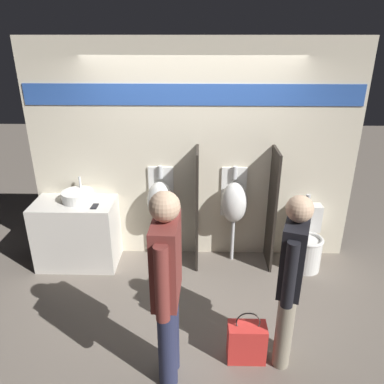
{
  "coord_description": "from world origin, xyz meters",
  "views": [
    {
      "loc": [
        0.09,
        -3.74,
        2.74
      ],
      "look_at": [
        0.0,
        0.17,
        1.05
      ],
      "focal_mm": 35.0,
      "sensor_mm": 36.0,
      "label": 1
    }
  ],
  "objects_px": {
    "person_with_lanyard": "(291,276)",
    "shopping_bag": "(247,342)",
    "person_in_vest": "(167,284)",
    "toilet": "(306,242)",
    "cell_phone": "(95,206)",
    "urinal_far": "(234,202)",
    "urinal_near_counter": "(160,201)",
    "sink_basin": "(78,196)"
  },
  "relations": [
    {
      "from": "person_with_lanyard",
      "to": "shopping_bag",
      "type": "height_order",
      "value": "person_with_lanyard"
    },
    {
      "from": "person_in_vest",
      "to": "shopping_bag",
      "type": "distance_m",
      "value": 1.03
    },
    {
      "from": "person_with_lanyard",
      "to": "toilet",
      "type": "bearing_deg",
      "value": -2.21
    },
    {
      "from": "cell_phone",
      "to": "person_in_vest",
      "type": "height_order",
      "value": "person_in_vest"
    },
    {
      "from": "toilet",
      "to": "person_with_lanyard",
      "type": "bearing_deg",
      "value": -111.13
    },
    {
      "from": "toilet",
      "to": "person_with_lanyard",
      "type": "distance_m",
      "value": 1.68
    },
    {
      "from": "person_in_vest",
      "to": "person_with_lanyard",
      "type": "relative_size",
      "value": 1.07
    },
    {
      "from": "person_in_vest",
      "to": "toilet",
      "type": "bearing_deg",
      "value": -40.84
    },
    {
      "from": "toilet",
      "to": "shopping_bag",
      "type": "distance_m",
      "value": 1.75
    },
    {
      "from": "person_in_vest",
      "to": "person_with_lanyard",
      "type": "bearing_deg",
      "value": -76.46
    },
    {
      "from": "urinal_far",
      "to": "shopping_bag",
      "type": "xyz_separation_m",
      "value": [
        0.01,
        -1.63,
        -0.62
      ]
    },
    {
      "from": "urinal_near_counter",
      "to": "shopping_bag",
      "type": "bearing_deg",
      "value": -60.76
    },
    {
      "from": "urinal_far",
      "to": "toilet",
      "type": "bearing_deg",
      "value": -8.2
    },
    {
      "from": "urinal_far",
      "to": "person_with_lanyard",
      "type": "relative_size",
      "value": 0.77
    },
    {
      "from": "sink_basin",
      "to": "urinal_near_counter",
      "type": "height_order",
      "value": "urinal_near_counter"
    },
    {
      "from": "sink_basin",
      "to": "shopping_bag",
      "type": "xyz_separation_m",
      "value": [
        1.9,
        -1.55,
        -0.71
      ]
    },
    {
      "from": "urinal_near_counter",
      "to": "toilet",
      "type": "height_order",
      "value": "urinal_near_counter"
    },
    {
      "from": "person_with_lanyard",
      "to": "shopping_bag",
      "type": "xyz_separation_m",
      "value": [
        -0.33,
        -0.02,
        -0.7
      ]
    },
    {
      "from": "urinal_far",
      "to": "shopping_bag",
      "type": "height_order",
      "value": "urinal_far"
    },
    {
      "from": "toilet",
      "to": "shopping_bag",
      "type": "bearing_deg",
      "value": -120.95
    },
    {
      "from": "urinal_near_counter",
      "to": "person_with_lanyard",
      "type": "height_order",
      "value": "person_with_lanyard"
    },
    {
      "from": "sink_basin",
      "to": "urinal_near_counter",
      "type": "distance_m",
      "value": 1.0
    },
    {
      "from": "urinal_near_counter",
      "to": "toilet",
      "type": "bearing_deg",
      "value": -4.12
    },
    {
      "from": "urinal_near_counter",
      "to": "shopping_bag",
      "type": "xyz_separation_m",
      "value": [
        0.91,
        -1.63,
        -0.62
      ]
    },
    {
      "from": "shopping_bag",
      "to": "person_in_vest",
      "type": "bearing_deg",
      "value": -164.9
    },
    {
      "from": "urinal_far",
      "to": "urinal_near_counter",
      "type": "bearing_deg",
      "value": 180.0
    },
    {
      "from": "urinal_near_counter",
      "to": "cell_phone",
      "type": "bearing_deg",
      "value": -162.07
    },
    {
      "from": "urinal_near_counter",
      "to": "person_in_vest",
      "type": "distance_m",
      "value": 1.83
    },
    {
      "from": "sink_basin",
      "to": "toilet",
      "type": "height_order",
      "value": "sink_basin"
    },
    {
      "from": "person_in_vest",
      "to": "shopping_bag",
      "type": "height_order",
      "value": "person_in_vest"
    },
    {
      "from": "sink_basin",
      "to": "person_with_lanyard",
      "type": "xyz_separation_m",
      "value": [
        2.23,
        -1.54,
        -0.02
      ]
    },
    {
      "from": "urinal_near_counter",
      "to": "person_in_vest",
      "type": "bearing_deg",
      "value": -82.57
    },
    {
      "from": "cell_phone",
      "to": "sink_basin",
      "type": "bearing_deg",
      "value": 145.5
    },
    {
      "from": "sink_basin",
      "to": "person_with_lanyard",
      "type": "bearing_deg",
      "value": -34.6
    },
    {
      "from": "sink_basin",
      "to": "urinal_near_counter",
      "type": "relative_size",
      "value": 0.31
    },
    {
      "from": "shopping_bag",
      "to": "urinal_near_counter",
      "type": "bearing_deg",
      "value": 119.24
    },
    {
      "from": "urinal_near_counter",
      "to": "sink_basin",
      "type": "bearing_deg",
      "value": -175.63
    },
    {
      "from": "shopping_bag",
      "to": "cell_phone",
      "type": "bearing_deg",
      "value": 140.09
    },
    {
      "from": "sink_basin",
      "to": "urinal_far",
      "type": "height_order",
      "value": "urinal_far"
    },
    {
      "from": "toilet",
      "to": "person_in_vest",
      "type": "bearing_deg",
      "value": -133.12
    },
    {
      "from": "sink_basin",
      "to": "toilet",
      "type": "relative_size",
      "value": 0.42
    },
    {
      "from": "person_with_lanyard",
      "to": "person_in_vest",
      "type": "bearing_deg",
      "value": 120.17
    }
  ]
}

